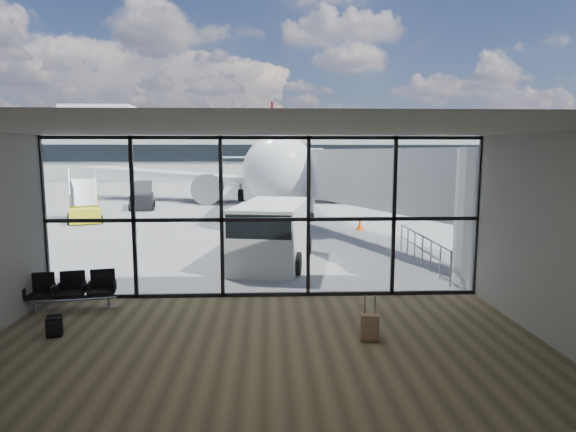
{
  "coord_description": "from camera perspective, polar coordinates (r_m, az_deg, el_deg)",
  "views": [
    {
      "loc": [
        0.08,
        -13.2,
        4.03
      ],
      "look_at": [
        0.76,
        3.0,
        1.9
      ],
      "focal_mm": 30.0,
      "sensor_mm": 36.0,
      "label": 1
    }
  ],
  "objects": [
    {
      "name": "lounge_shell",
      "position": [
        8.51,
        -2.92,
        -1.85
      ],
      "size": [
        12.02,
        8.01,
        4.51
      ],
      "color": "brown",
      "rests_on": "ground"
    },
    {
      "name": "jet_bridge",
      "position": [
        20.87,
        10.98,
        3.86
      ],
      "size": [
        8.0,
        16.5,
        4.33
      ],
      "color": "#97999C",
      "rests_on": "ground"
    },
    {
      "name": "service_van",
      "position": [
        17.52,
        -1.94,
        -2.01
      ],
      "size": [
        3.22,
        5.43,
        2.22
      ],
      "rotation": [
        0.0,
        0.0,
        -0.19
      ],
      "color": "silver",
      "rests_on": "ground"
    },
    {
      "name": "far_terminal",
      "position": [
        75.17,
        -2.93,
        7.61
      ],
      "size": [
        80.0,
        12.2,
        11.0
      ],
      "color": "#A7A7A3",
      "rests_on": "ground"
    },
    {
      "name": "suitcase",
      "position": [
        10.73,
        9.66,
        -12.88
      ],
      "size": [
        0.42,
        0.33,
        1.04
      ],
      "rotation": [
        0.0,
        0.0,
        -0.16
      ],
      "color": "#926F51",
      "rests_on": "ground"
    },
    {
      "name": "tree_0",
      "position": [
        96.39,
        -30.52,
        6.82
      ],
      "size": [
        4.95,
        4.95,
        7.12
      ],
      "color": "#382619",
      "rests_on": "ground"
    },
    {
      "name": "tree_5",
      "position": [
        86.54,
        -12.57,
        8.53
      ],
      "size": [
        6.27,
        6.27,
        9.03
      ],
      "color": "#382619",
      "rests_on": "ground"
    },
    {
      "name": "tree_3",
      "position": [
        89.4,
        -20.2,
        7.41
      ],
      "size": [
        4.95,
        4.95,
        7.12
      ],
      "color": "#382619",
      "rests_on": "ground"
    },
    {
      "name": "belt_loader",
      "position": [
        36.43,
        -16.88,
        1.84
      ],
      "size": [
        2.19,
        4.38,
        1.93
      ],
      "rotation": [
        0.0,
        0.0,
        0.19
      ],
      "color": "black",
      "rests_on": "ground"
    },
    {
      "name": "apron_railing",
      "position": [
        17.89,
        15.64,
        -3.46
      ],
      "size": [
        0.06,
        5.46,
        1.11
      ],
      "color": "gray",
      "rests_on": "ground"
    },
    {
      "name": "tree_2",
      "position": [
        91.41,
        -23.86,
        8.01
      ],
      "size": [
        6.27,
        6.27,
        9.03
      ],
      "color": "#382619",
      "rests_on": "ground"
    },
    {
      "name": "airliner",
      "position": [
        42.2,
        -1.64,
        6.14
      ],
      "size": [
        33.47,
        38.69,
        9.97
      ],
      "rotation": [
        0.0,
        0.0,
        0.0
      ],
      "color": "silver",
      "rests_on": "ground"
    },
    {
      "name": "tree_4",
      "position": [
        87.78,
        -16.46,
        7.98
      ],
      "size": [
        5.61,
        5.61,
        8.07
      ],
      "color": "#382619",
      "rests_on": "ground"
    },
    {
      "name": "seating_row",
      "position": [
        13.82,
        -24.22,
        -7.83
      ],
      "size": [
        2.18,
        1.01,
        0.97
      ],
      "rotation": [
        0.0,
        0.0,
        0.2
      ],
      "color": "gray",
      "rests_on": "ground"
    },
    {
      "name": "glass_curtain_wall",
      "position": [
        13.32,
        -2.73,
        -0.21
      ],
      "size": [
        12.1,
        0.12,
        4.5
      ],
      "color": "white",
      "rests_on": "ground"
    },
    {
      "name": "traffic_cone_b",
      "position": [
        28.5,
        -7.89,
        -0.07
      ],
      "size": [
        0.46,
        0.46,
        0.66
      ],
      "color": "#CF560A",
      "rests_on": "ground"
    },
    {
      "name": "traffic_cone_c",
      "position": [
        25.54,
        8.56,
        -1.02
      ],
      "size": [
        0.42,
        0.42,
        0.61
      ],
      "color": "#FF660D",
      "rests_on": "ground"
    },
    {
      "name": "mobile_stairs",
      "position": [
        30.77,
        -22.97,
        0.46
      ],
      "size": [
        2.77,
        3.82,
        2.44
      ],
      "rotation": [
        0.0,
        0.0,
        0.38
      ],
      "color": "yellow",
      "rests_on": "ground"
    },
    {
      "name": "backpack",
      "position": [
        12.01,
        -25.97,
        -11.72
      ],
      "size": [
        0.36,
        0.35,
        0.48
      ],
      "rotation": [
        0.0,
        0.0,
        0.25
      ],
      "color": "black",
      "rests_on": "ground"
    },
    {
      "name": "tree_1",
      "position": [
        93.74,
        -27.28,
        7.41
      ],
      "size": [
        5.61,
        5.61,
        8.07
      ],
      "color": "#382619",
      "rests_on": "ground"
    },
    {
      "name": "ground",
      "position": [
        53.35,
        -2.48,
        3.15
      ],
      "size": [
        220.0,
        220.0,
        0.0
      ],
      "primitive_type": "plane",
      "color": "slate",
      "rests_on": "ground"
    }
  ]
}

